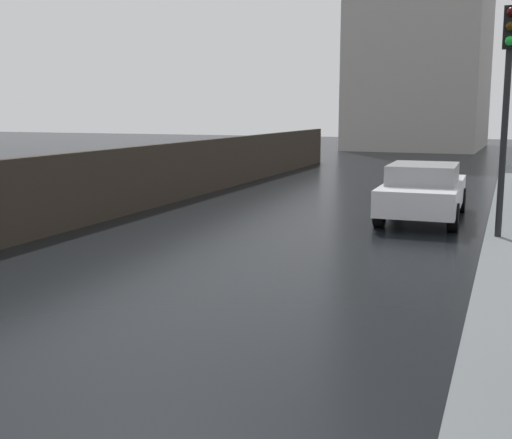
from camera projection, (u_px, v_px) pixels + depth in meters
The scene contains 2 objects.
car_white_mid_road at pixel (423, 190), 15.04m from camera, with size 1.82×4.28×1.31m.
traffic_light at pixel (508, 79), 11.87m from camera, with size 0.26×0.39×4.23m.
Camera 1 is at (4.37, -0.47, 2.52)m, focal length 45.62 mm.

